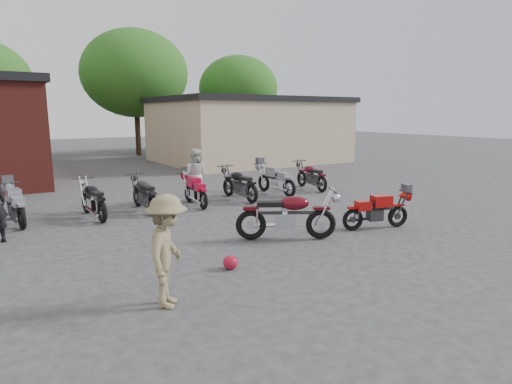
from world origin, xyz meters
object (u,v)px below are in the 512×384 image
row_bike_6 (275,178)px  person_tan (167,251)px  row_bike_5 (239,182)px  row_bike_7 (311,174)px  vintage_motorcycle (288,212)px  helmet (231,262)px  person_light (195,175)px  row_bike_2 (93,198)px  row_bike_3 (144,192)px  sportbike (377,209)px  row_bike_4 (195,189)px  row_bike_1 (15,203)px

row_bike_6 → person_tan: bearing=130.7°
row_bike_5 → row_bike_6: 1.62m
row_bike_6 → row_bike_7: 1.73m
vintage_motorcycle → row_bike_6: bearing=87.8°
helmet → row_bike_5: row_bike_5 is taller
person_light → row_bike_7: person_light is taller
helmet → row_bike_2: size_ratio=0.15×
person_tan → row_bike_3: 6.72m
sportbike → row_bike_3: bearing=146.6°
row_bike_4 → vintage_motorcycle: bearing=-172.6°
helmet → person_light: 6.44m
row_bike_4 → row_bike_5: bearing=-84.1°
helmet → row_bike_4: bearing=71.6°
person_tan → helmet: bearing=-27.3°
person_light → row_bike_4: size_ratio=0.96×
row_bike_1 → row_bike_6: (8.18, -0.24, 0.02)m
person_tan → row_bike_6: person_tan is taller
helmet → person_tan: size_ratio=0.17×
helmet → person_light: (2.09, 6.05, 0.74)m
helmet → row_bike_1: row_bike_1 is taller
row_bike_7 → person_light: bearing=94.5°
row_bike_1 → row_bike_5: (6.57, -0.40, 0.04)m
row_bike_2 → helmet: bearing=-171.6°
helmet → row_bike_5: bearing=58.0°
vintage_motorcycle → row_bike_7: vintage_motorcycle is taller
vintage_motorcycle → person_tan: person_tan is taller
row_bike_1 → row_bike_5: bearing=-99.3°
sportbike → row_bike_1: row_bike_1 is taller
row_bike_1 → sportbike: bearing=-131.5°
row_bike_2 → row_bike_5: size_ratio=0.97×
person_tan → row_bike_2: person_tan is taller
vintage_motorcycle → row_bike_6: (3.02, 4.76, -0.07)m
helmet → vintage_motorcycle: bearing=24.8°
row_bike_6 → row_bike_5: bearing=91.6°
person_tan → row_bike_2: bearing=31.7°
vintage_motorcycle → row_bike_7: bearing=75.7°
vintage_motorcycle → row_bike_7: 6.78m
person_light → person_tan: bearing=98.4°
person_tan → row_bike_3: bearing=19.0°
row_bike_3 → row_bike_7: bearing=-88.7°
helmet → row_bike_2: bearing=102.6°
sportbike → helmet: 4.56m
vintage_motorcycle → row_bike_2: (-3.30, 4.61, -0.08)m
vintage_motorcycle → row_bike_4: (-0.23, 4.56, -0.12)m
vintage_motorcycle → row_bike_5: (1.40, 4.60, -0.06)m
vintage_motorcycle → row_bike_1: vintage_motorcycle is taller
row_bike_6 → row_bike_2: bearing=87.4°
vintage_motorcycle → helmet: size_ratio=7.76×
row_bike_3 → row_bike_5: row_bike_5 is taller
person_tan → row_bike_2: (0.30, 6.39, -0.29)m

